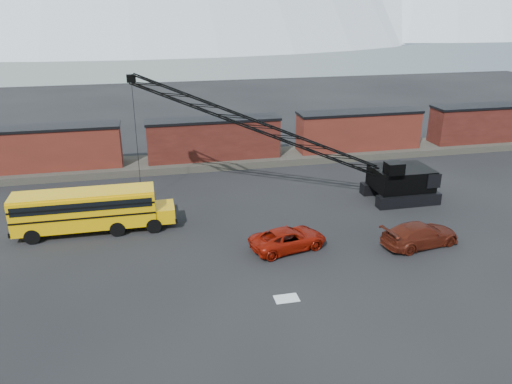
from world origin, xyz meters
TOP-DOWN VIEW (x-y plane):
  - ground at (0.00, 0.00)m, footprint 160.00×160.00m
  - gravel_berm at (0.00, 22.00)m, footprint 120.00×5.00m
  - boxcar_west_near at (-16.00, 22.00)m, footprint 13.70×3.10m
  - boxcar_mid at (0.00, 22.00)m, footprint 13.70×3.10m
  - boxcar_east_near at (16.00, 22.00)m, footprint 13.70×3.10m
  - boxcar_east_far at (32.00, 22.00)m, footprint 13.70×3.10m
  - snow_patch at (0.50, -4.00)m, footprint 1.40×0.90m
  - school_bus at (-11.12, 7.71)m, footprint 11.65×2.65m
  - red_pickup at (2.30, 1.96)m, footprint 5.79×3.63m
  - maroon_suv at (11.41, 0.46)m, footprint 6.00×3.24m
  - crawler_crane at (2.96, 10.76)m, footprint 24.97×6.42m

SIDE VIEW (x-z plane):
  - ground at x=0.00m, z-range 0.00..0.00m
  - snow_patch at x=0.50m, z-range 0.00..0.02m
  - gravel_berm at x=0.00m, z-range 0.00..0.70m
  - red_pickup at x=2.30m, z-range 0.00..1.49m
  - maroon_suv at x=11.41m, z-range 0.00..1.65m
  - school_bus at x=-11.12m, z-range 0.20..3.39m
  - boxcar_west_near at x=-16.00m, z-range 0.68..4.85m
  - boxcar_mid at x=0.00m, z-range 0.68..4.85m
  - boxcar_east_near at x=16.00m, z-range 0.68..4.85m
  - boxcar_east_far at x=32.00m, z-range 0.68..4.85m
  - crawler_crane at x=2.96m, z-range 0.77..11.69m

